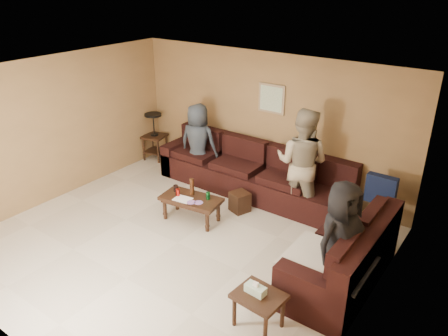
# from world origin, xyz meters

# --- Properties ---
(room) EXTENTS (5.60, 5.50, 2.50)m
(room) POSITION_xyz_m (0.00, 0.00, 1.66)
(room) COLOR beige
(room) RESTS_ON ground
(sectional_sofa) EXTENTS (4.65, 2.90, 0.97)m
(sectional_sofa) POSITION_xyz_m (0.81, 1.52, 0.33)
(sectional_sofa) COLOR black
(sectional_sofa) RESTS_ON ground
(coffee_table) EXTENTS (1.04, 0.62, 0.69)m
(coffee_table) POSITION_xyz_m (-0.27, 0.65, 0.35)
(coffee_table) COLOR #331C11
(coffee_table) RESTS_ON ground
(end_table_left) EXTENTS (0.54, 0.54, 1.02)m
(end_table_left) POSITION_xyz_m (-2.54, 2.16, 0.53)
(end_table_left) COLOR #331C11
(end_table_left) RESTS_ON ground
(side_table_right) EXTENTS (0.58, 0.49, 0.60)m
(side_table_right) POSITION_xyz_m (1.86, -0.71, 0.39)
(side_table_right) COLOR #331C11
(side_table_right) RESTS_ON ground
(waste_bin) EXTENTS (0.37, 0.37, 0.34)m
(waste_bin) POSITION_xyz_m (0.21, 1.36, 0.17)
(waste_bin) COLOR #331C11
(waste_bin) RESTS_ON ground
(wall_art) EXTENTS (0.52, 0.04, 0.52)m
(wall_art) POSITION_xyz_m (0.10, 2.48, 1.70)
(wall_art) COLOR #9E8262
(wall_art) RESTS_ON ground
(person_left) EXTENTS (0.83, 0.64, 1.52)m
(person_left) POSITION_xyz_m (-1.14, 1.93, 0.76)
(person_left) COLOR #323A45
(person_left) RESTS_ON ground
(person_middle) EXTENTS (0.97, 0.79, 1.83)m
(person_middle) POSITION_xyz_m (1.05, 1.90, 0.92)
(person_middle) COLOR tan
(person_middle) RESTS_ON ground
(person_right) EXTENTS (0.69, 0.87, 1.55)m
(person_right) POSITION_xyz_m (2.34, 0.37, 0.77)
(person_right) COLOR black
(person_right) RESTS_ON ground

